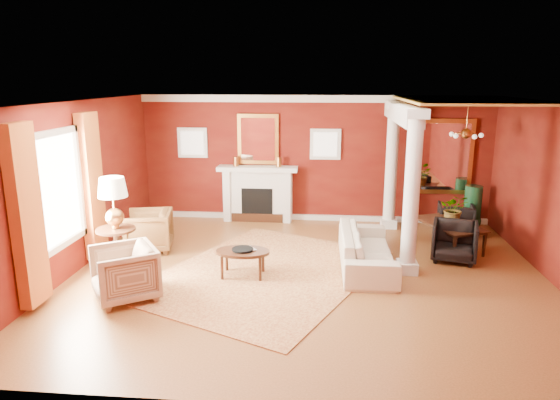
# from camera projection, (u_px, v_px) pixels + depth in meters

# --- Properties ---
(ground) EXTENTS (8.00, 8.00, 0.00)m
(ground) POSITION_uv_depth(u_px,v_px,m) (308.00, 276.00, 8.48)
(ground) COLOR brown
(ground) RESTS_ON ground
(room_shell) EXTENTS (8.04, 7.04, 2.92)m
(room_shell) POSITION_uv_depth(u_px,v_px,m) (309.00, 158.00, 8.00)
(room_shell) COLOR #631A0D
(room_shell) RESTS_ON ground
(fireplace) EXTENTS (1.85, 0.42, 1.29)m
(fireplace) POSITION_uv_depth(u_px,v_px,m) (258.00, 193.00, 11.65)
(fireplace) COLOR silver
(fireplace) RESTS_ON ground
(overmantel_mirror) EXTENTS (0.95, 0.07, 1.15)m
(overmantel_mirror) POSITION_uv_depth(u_px,v_px,m) (258.00, 139.00, 11.49)
(overmantel_mirror) COLOR gold
(overmantel_mirror) RESTS_ON fireplace
(flank_window_left) EXTENTS (0.70, 0.07, 0.70)m
(flank_window_left) POSITION_uv_depth(u_px,v_px,m) (193.00, 143.00, 11.66)
(flank_window_left) COLOR silver
(flank_window_left) RESTS_ON room_shell
(flank_window_right) EXTENTS (0.70, 0.07, 0.70)m
(flank_window_right) POSITION_uv_depth(u_px,v_px,m) (325.00, 144.00, 11.38)
(flank_window_right) COLOR silver
(flank_window_right) RESTS_ON room_shell
(left_window) EXTENTS (0.21, 2.55, 2.60)m
(left_window) POSITION_uv_depth(u_px,v_px,m) (62.00, 198.00, 7.91)
(left_window) COLOR white
(left_window) RESTS_ON room_shell
(column_front) EXTENTS (0.36, 0.36, 2.80)m
(column_front) POSITION_uv_depth(u_px,v_px,m) (412.00, 192.00, 8.28)
(column_front) COLOR silver
(column_front) RESTS_ON ground
(column_back) EXTENTS (0.36, 0.36, 2.80)m
(column_back) POSITION_uv_depth(u_px,v_px,m) (391.00, 165.00, 10.90)
(column_back) COLOR silver
(column_back) RESTS_ON ground
(header_beam) EXTENTS (0.30, 3.20, 0.32)m
(header_beam) POSITION_uv_depth(u_px,v_px,m) (402.00, 113.00, 9.55)
(header_beam) COLOR silver
(header_beam) RESTS_ON column_front
(amber_ceiling) EXTENTS (2.30, 3.40, 0.04)m
(amber_ceiling) POSITION_uv_depth(u_px,v_px,m) (467.00, 100.00, 9.24)
(amber_ceiling) COLOR gold
(amber_ceiling) RESTS_ON room_shell
(dining_mirror) EXTENTS (1.30, 0.07, 1.70)m
(dining_mirror) POSITION_uv_depth(u_px,v_px,m) (443.00, 157.00, 11.20)
(dining_mirror) COLOR gold
(dining_mirror) RESTS_ON room_shell
(chandelier) EXTENTS (0.60, 0.62, 0.75)m
(chandelier) POSITION_uv_depth(u_px,v_px,m) (466.00, 134.00, 9.43)
(chandelier) COLOR #BF7F3C
(chandelier) RESTS_ON room_shell
(crown_trim) EXTENTS (8.00, 0.08, 0.16)m
(crown_trim) POSITION_uv_depth(u_px,v_px,m) (315.00, 99.00, 11.16)
(crown_trim) COLOR silver
(crown_trim) RESTS_ON room_shell
(base_trim) EXTENTS (8.00, 0.08, 0.12)m
(base_trim) POSITION_uv_depth(u_px,v_px,m) (313.00, 217.00, 11.82)
(base_trim) COLOR silver
(base_trim) RESTS_ON ground
(rug) EXTENTS (4.63, 5.15, 0.02)m
(rug) POSITION_uv_depth(u_px,v_px,m) (266.00, 273.00, 8.58)
(rug) COLOR maroon
(rug) RESTS_ON ground
(sofa) EXTENTS (0.69, 2.28, 0.89)m
(sofa) POSITION_uv_depth(u_px,v_px,m) (367.00, 243.00, 8.78)
(sofa) COLOR beige
(sofa) RESTS_ON ground
(armchair_leopard) EXTENTS (0.94, 0.98, 0.87)m
(armchair_leopard) POSITION_uv_depth(u_px,v_px,m) (149.00, 229.00, 9.65)
(armchair_leopard) COLOR black
(armchair_leopard) RESTS_ON ground
(armchair_stripe) EXTENTS (1.18, 1.19, 0.91)m
(armchair_stripe) POSITION_uv_depth(u_px,v_px,m) (124.00, 270.00, 7.51)
(armchair_stripe) COLOR tan
(armchair_stripe) RESTS_ON ground
(coffee_table) EXTENTS (0.91, 0.91, 0.46)m
(coffee_table) POSITION_uv_depth(u_px,v_px,m) (243.00, 253.00, 8.37)
(coffee_table) COLOR black
(coffee_table) RESTS_ON ground
(coffee_book) EXTENTS (0.16, 0.12, 0.25)m
(coffee_book) POSITION_uv_depth(u_px,v_px,m) (244.00, 243.00, 8.33)
(coffee_book) COLOR black
(coffee_book) RESTS_ON coffee_table
(side_table) EXTENTS (0.67, 0.67, 1.66)m
(side_table) POSITION_uv_depth(u_px,v_px,m) (114.00, 208.00, 8.43)
(side_table) COLOR black
(side_table) RESTS_ON ground
(dining_table) EXTENTS (1.02, 1.52, 0.80)m
(dining_table) POSITION_uv_depth(u_px,v_px,m) (450.00, 228.00, 9.80)
(dining_table) COLOR black
(dining_table) RESTS_ON ground
(dining_chair_near) EXTENTS (0.93, 0.89, 0.80)m
(dining_chair_near) POSITION_uv_depth(u_px,v_px,m) (455.00, 240.00, 9.12)
(dining_chair_near) COLOR black
(dining_chair_near) RESTS_ON ground
(dining_chair_far) EXTENTS (0.80, 0.76, 0.73)m
(dining_chair_far) POSITION_uv_depth(u_px,v_px,m) (455.00, 217.00, 10.69)
(dining_chair_far) COLOR black
(dining_chair_far) RESTS_ON ground
(green_urn) EXTENTS (0.42, 0.42, 1.00)m
(green_urn) POSITION_uv_depth(u_px,v_px,m) (472.00, 212.00, 10.98)
(green_urn) COLOR #133C1F
(green_urn) RESTS_ON ground
(potted_plant) EXTENTS (0.62, 0.67, 0.45)m
(potted_plant) POSITION_uv_depth(u_px,v_px,m) (455.00, 197.00, 9.65)
(potted_plant) COLOR #26591E
(potted_plant) RESTS_ON dining_table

